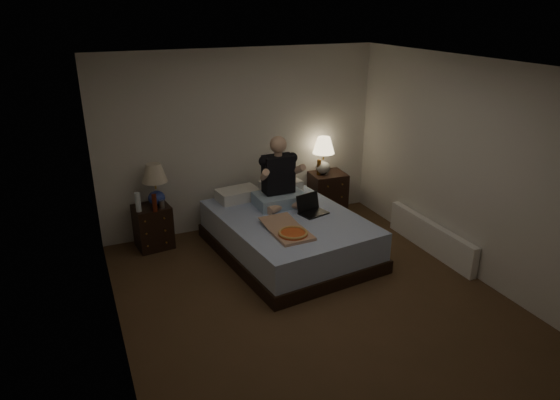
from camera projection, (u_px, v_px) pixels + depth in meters
name	position (u px, v px, depth m)	size (l,w,h in m)	color
floor	(312.00, 299.00, 5.48)	(4.00, 4.50, 0.00)	brown
ceiling	(319.00, 66.00, 4.56)	(4.00, 4.50, 0.00)	white
wall_back	(242.00, 140.00, 6.94)	(4.00, 2.50, 0.00)	silver
wall_front	(480.00, 312.00, 3.10)	(4.00, 2.50, 0.00)	silver
wall_left	(108.00, 226.00, 4.28)	(4.50, 2.50, 0.00)	silver
wall_right	(470.00, 169.00, 5.76)	(4.50, 2.50, 0.00)	silver
bed	(289.00, 235.00, 6.41)	(1.57, 2.10, 0.52)	#5E7CBD
nightstand_left	(153.00, 227.00, 6.57)	(0.45, 0.40, 0.58)	black
nightstand_right	(327.00, 194.00, 7.58)	(0.51, 0.46, 0.66)	black
lamp_left	(155.00, 185.00, 6.41)	(0.32, 0.32, 0.56)	navy
lamp_right	(323.00, 156.00, 7.32)	(0.32, 0.32, 0.56)	gray
water_bottle	(138.00, 202.00, 6.26)	(0.07, 0.07, 0.25)	silver
soda_can	(162.00, 204.00, 6.40)	(0.07, 0.07, 0.10)	#A9A9A4
beer_bottle_left	(155.00, 203.00, 6.26)	(0.06, 0.06, 0.23)	#531A0B
beer_bottle_right	(319.00, 167.00, 7.34)	(0.06, 0.06, 0.23)	#502E0B
person	(280.00, 172.00, 6.48)	(0.66, 0.52, 0.93)	black
laptop	(314.00, 205.00, 6.32)	(0.34, 0.28, 0.24)	black
pizza_box	(293.00, 234.00, 5.73)	(0.40, 0.76, 0.08)	tan
radiator	(430.00, 237.00, 6.48)	(0.10, 1.60, 0.40)	white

